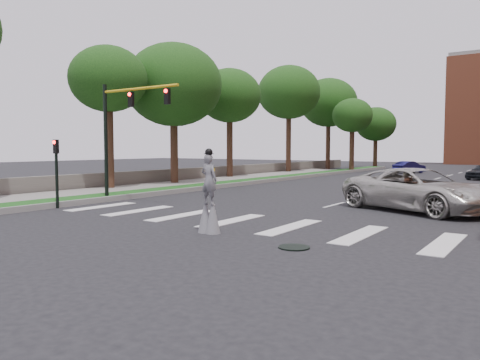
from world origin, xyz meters
TOP-DOWN VIEW (x-y plane):
  - ground_plane at (0.00, 0.00)m, footprint 160.00×160.00m
  - grass_median at (-11.50, 20.00)m, footprint 2.00×60.00m
  - median_curb at (-10.45, 20.00)m, footprint 0.20×60.00m
  - sidewalk_left at (-14.50, 10.00)m, footprint 4.00×60.00m
  - stone_wall at (-17.00, 22.00)m, footprint 0.50×56.00m
  - manhole at (3.00, -2.00)m, footprint 0.90×0.90m
  - traffic_signal at (-9.78, 3.00)m, footprint 5.30×0.23m
  - secondary_signal at (-10.30, -0.50)m, footprint 0.25×0.21m
  - stilt_performer at (-0.46, -1.50)m, footprint 0.84×0.54m
  - suv_crossing at (4.01, 7.97)m, footprint 7.65×5.72m
  - car_mid at (-4.55, 39.74)m, footprint 2.95×4.26m
  - tree_1 at (-15.53, 7.06)m, footprint 5.11×5.11m
  - tree_2 at (-15.84, 13.68)m, footprint 6.67×6.67m
  - tree_3 at (-15.89, 21.27)m, footprint 5.78×5.78m
  - tree_4 at (-15.82, 32.45)m, footprint 6.93×6.93m
  - tree_5 at (-15.58, 42.72)m, footprint 7.32×7.32m
  - tree_6 at (-10.94, 38.95)m, footprint 4.66×4.66m
  - tree_7 at (-12.00, 50.68)m, footprint 5.52×5.52m
  - tree_8 at (-15.06, 12.86)m, footprint 7.33×7.33m

SIDE VIEW (x-z plane):
  - ground_plane at x=0.00m, z-range 0.00..0.00m
  - manhole at x=3.00m, z-range 0.00..0.04m
  - sidewalk_left at x=-14.50m, z-range 0.00..0.18m
  - grass_median at x=-11.50m, z-range 0.00..0.25m
  - median_curb at x=-10.45m, z-range 0.00..0.28m
  - stone_wall at x=-17.00m, z-range 0.00..1.10m
  - car_mid at x=-4.55m, z-range 0.00..1.33m
  - suv_crossing at x=4.01m, z-range 0.00..1.93m
  - stilt_performer at x=-0.46m, z-range -0.32..2.51m
  - secondary_signal at x=-10.30m, z-range 0.33..3.56m
  - traffic_signal at x=-9.78m, z-range 1.05..7.25m
  - tree_7 at x=-12.00m, z-range 1.83..10.26m
  - tree_6 at x=-10.94m, z-range 2.23..10.80m
  - tree_1 at x=-15.53m, z-range 2.52..12.05m
  - tree_3 at x=-15.89m, z-range 2.51..12.54m
  - tree_8 at x=-15.06m, z-range 2.20..12.87m
  - tree_2 at x=-15.84m, z-range 2.40..12.94m
  - tree_5 at x=-15.58m, z-range 2.71..14.43m
  - tree_4 at x=-15.82m, z-range 2.96..14.85m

